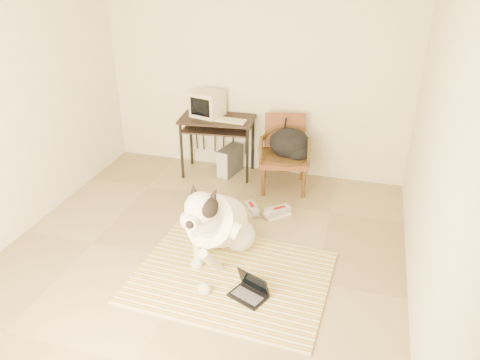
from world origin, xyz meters
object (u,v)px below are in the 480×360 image
at_px(laptop, 250,290).
at_px(pc_tower, 230,161).
at_px(rattan_chair, 284,153).
at_px(backpack, 291,145).
at_px(dog, 217,224).
at_px(crt_monitor, 207,104).
at_px(computer_desk, 217,126).

relative_size(laptop, pc_tower, 0.88).
height_order(rattan_chair, backpack, rattan_chair).
bearing_deg(dog, pc_tower, 103.47).
height_order(crt_monitor, rattan_chair, crt_monitor).
distance_m(dog, pc_tower, 1.90).
relative_size(laptop, crt_monitor, 0.88).
relative_size(dog, laptop, 3.51).
bearing_deg(crt_monitor, laptop, -62.82).
bearing_deg(backpack, rattan_chair, 161.82).
bearing_deg(dog, backpack, 76.11).
relative_size(computer_desk, backpack, 1.90).
height_order(crt_monitor, pc_tower, crt_monitor).
bearing_deg(backpack, dog, -103.89).
height_order(laptop, crt_monitor, crt_monitor).
relative_size(computer_desk, crt_monitor, 2.31).
xyz_separation_m(laptop, crt_monitor, (-1.21, 2.35, 0.88)).
height_order(laptop, backpack, backpack).
bearing_deg(dog, computer_desk, 108.31).
distance_m(computer_desk, pc_tower, 0.52).
xyz_separation_m(rattan_chair, backpack, (0.08, -0.03, 0.13)).
distance_m(crt_monitor, backpack, 1.22).
height_order(computer_desk, crt_monitor, crt_monitor).
bearing_deg(pc_tower, laptop, -68.74).
relative_size(dog, crt_monitor, 3.08).
distance_m(dog, crt_monitor, 2.08).
distance_m(crt_monitor, pc_tower, 0.82).
relative_size(laptop, backpack, 0.72).
bearing_deg(computer_desk, dog, -71.69).
distance_m(laptop, computer_desk, 2.60).
height_order(laptop, pc_tower, pc_tower).
bearing_deg(computer_desk, rattan_chair, -6.26).
height_order(dog, rattan_chair, dog).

